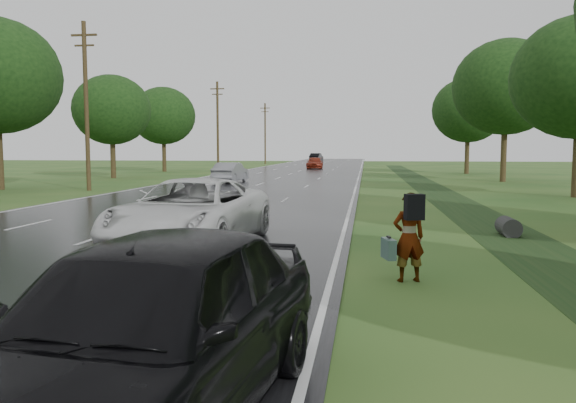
# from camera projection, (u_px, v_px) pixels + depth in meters

# --- Properties ---
(road) EXTENTS (14.00, 180.00, 0.04)m
(road) POSITION_uv_depth(u_px,v_px,m) (286.00, 176.00, 52.37)
(road) COLOR black
(road) RESTS_ON ground
(edge_stripe_east) EXTENTS (0.12, 180.00, 0.01)m
(edge_stripe_east) POSITION_uv_depth(u_px,v_px,m) (359.00, 176.00, 51.44)
(edge_stripe_east) COLOR silver
(edge_stripe_east) RESTS_ON road
(edge_stripe_west) EXTENTS (0.12, 180.00, 0.01)m
(edge_stripe_west) POSITION_uv_depth(u_px,v_px,m) (216.00, 175.00, 53.29)
(edge_stripe_west) COLOR silver
(edge_stripe_west) RESTS_ON road
(center_line) EXTENTS (0.12, 180.00, 0.01)m
(center_line) POSITION_uv_depth(u_px,v_px,m) (286.00, 175.00, 52.36)
(center_line) COLOR silver
(center_line) RESTS_ON road
(drainage_ditch) EXTENTS (2.20, 120.00, 0.56)m
(drainage_ditch) POSITION_uv_depth(u_px,v_px,m) (459.00, 205.00, 24.86)
(drainage_ditch) COLOR black
(drainage_ditch) RESTS_ON ground
(utility_pole_mid) EXTENTS (1.60, 0.26, 10.00)m
(utility_pole_mid) POSITION_uv_depth(u_px,v_px,m) (86.00, 104.00, 33.42)
(utility_pole_mid) COLOR #3E2E19
(utility_pole_mid) RESTS_ON ground
(utility_pole_far) EXTENTS (1.60, 0.26, 10.00)m
(utility_pole_far) POSITION_uv_depth(u_px,v_px,m) (218.00, 125.00, 63.00)
(utility_pole_far) COLOR #3E2E19
(utility_pole_far) RESTS_ON ground
(utility_pole_distant) EXTENTS (1.60, 0.26, 10.00)m
(utility_pole_distant) POSITION_uv_depth(u_px,v_px,m) (265.00, 133.00, 92.59)
(utility_pole_distant) COLOR #3E2E19
(utility_pole_distant) RESTS_ON ground
(tree_east_d) EXTENTS (8.00, 8.00, 10.76)m
(tree_east_d) POSITION_uv_depth(u_px,v_px,m) (506.00, 87.00, 42.36)
(tree_east_d) COLOR #3E2E19
(tree_east_d) RESTS_ON ground
(tree_east_f) EXTENTS (7.20, 7.20, 9.62)m
(tree_east_f) POSITION_uv_depth(u_px,v_px,m) (468.00, 110.00, 56.28)
(tree_east_f) COLOR #3E2E19
(tree_east_f) RESTS_ON ground
(tree_west_d) EXTENTS (6.60, 6.60, 8.80)m
(tree_west_d) POSITION_uv_depth(u_px,v_px,m) (112.00, 110.00, 47.85)
(tree_west_d) COLOR #3E2E19
(tree_west_d) RESTS_ON ground
(tree_west_f) EXTENTS (7.00, 7.00, 9.29)m
(tree_west_f) POSITION_uv_depth(u_px,v_px,m) (163.00, 116.00, 61.71)
(tree_west_f) COLOR #3E2E19
(tree_west_f) RESTS_ON ground
(pedestrian) EXTENTS (0.87, 0.67, 1.70)m
(pedestrian) POSITION_uv_depth(u_px,v_px,m) (408.00, 236.00, 10.55)
(pedestrian) COLOR #A5998C
(pedestrian) RESTS_ON ground
(white_pickup) EXTENTS (3.25, 6.35, 1.71)m
(white_pickup) POSITION_uv_depth(u_px,v_px,m) (191.00, 213.00, 14.25)
(white_pickup) COLOR silver
(white_pickup) RESTS_ON road
(dark_sedan) EXTENTS (2.74, 5.45, 1.78)m
(dark_sedan) POSITION_uv_depth(u_px,v_px,m) (148.00, 329.00, 4.94)
(dark_sedan) COLOR black
(dark_sedan) RESTS_ON road
(silver_sedan) EXTENTS (1.83, 4.57, 1.48)m
(silver_sedan) POSITION_uv_depth(u_px,v_px,m) (230.00, 172.00, 41.27)
(silver_sedan) COLOR gray
(silver_sedan) RESTS_ON road
(far_car_red) EXTENTS (2.15, 4.88, 1.40)m
(far_car_red) POSITION_uv_depth(u_px,v_px,m) (315.00, 163.00, 70.46)
(far_car_red) COLOR maroon
(far_car_red) RESTS_ON road
(far_car_dark) EXTENTS (2.32, 5.23, 1.67)m
(far_car_dark) POSITION_uv_depth(u_px,v_px,m) (316.00, 158.00, 105.03)
(far_car_dark) COLOR black
(far_car_dark) RESTS_ON road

